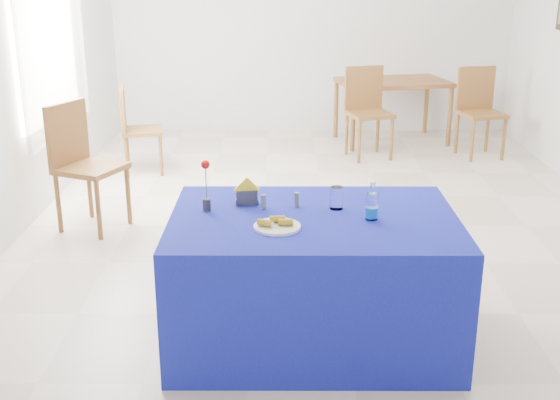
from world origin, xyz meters
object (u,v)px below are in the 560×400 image
at_px(plate, 277,227).
at_px(blue_table, 313,278).
at_px(oak_table, 393,87).
at_px(chair_win_a, 81,157).
at_px(water_bottle, 372,207).
at_px(chair_bg_right, 479,105).
at_px(chair_bg_left, 367,105).
at_px(chair_win_b, 134,124).

bearing_deg(plate, blue_table, 41.54).
height_order(oak_table, chair_win_a, chair_win_a).
xyz_separation_m(plate, blue_table, (0.20, 0.18, -0.39)).
height_order(plate, blue_table, plate).
relative_size(plate, chair_win_a, 0.24).
height_order(plate, water_bottle, water_bottle).
relative_size(water_bottle, chair_bg_right, 0.22).
bearing_deg(blue_table, chair_bg_right, 63.85).
xyz_separation_m(water_bottle, chair_bg_right, (1.72, 4.18, -0.26)).
relative_size(blue_table, chair_bg_right, 1.62).
height_order(water_bottle, chair_win_a, chair_win_a).
bearing_deg(chair_win_a, oak_table, -21.82).
bearing_deg(water_bottle, chair_bg_left, 83.72).
bearing_deg(plate, chair_win_a, 128.68).
bearing_deg(water_bottle, blue_table, 172.26).
distance_m(plate, chair_win_a, 2.58).
bearing_deg(chair_bg_right, chair_win_a, -161.56).
bearing_deg(chair_win_b, oak_table, -75.09).
bearing_deg(chair_bg_right, chair_win_b, 178.67).
xyz_separation_m(chair_bg_left, chair_bg_right, (1.26, 0.03, -0.01)).
distance_m(plate, chair_bg_right, 4.87).
xyz_separation_m(plate, chair_bg_left, (0.97, 4.29, -0.19)).
height_order(chair_bg_left, chair_bg_right, chair_bg_left).
bearing_deg(plate, chair_bg_right, 62.64).
xyz_separation_m(oak_table, chair_win_a, (-2.97, -2.93, -0.08)).
distance_m(blue_table, chair_win_a, 2.59).
xyz_separation_m(plate, water_bottle, (0.52, 0.14, 0.06)).
height_order(chair_win_a, chair_win_b, chair_win_a).
relative_size(plate, chair_bg_right, 0.25).
height_order(water_bottle, chair_bg_right, chair_bg_right).
distance_m(oak_table, chair_win_a, 4.17).
distance_m(plate, chair_bg_left, 4.40).
relative_size(water_bottle, chair_bg_left, 0.21).
relative_size(plate, water_bottle, 1.17).
bearing_deg(plate, water_bottle, 14.83).
bearing_deg(blue_table, plate, -138.46).
relative_size(oak_table, chair_bg_left, 1.41).
xyz_separation_m(blue_table, water_bottle, (0.31, -0.04, 0.45)).
bearing_deg(plate, chair_bg_left, 77.21).
distance_m(blue_table, chair_win_b, 3.81).
relative_size(blue_table, water_bottle, 7.44).
relative_size(blue_table, chair_win_a, 1.54).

